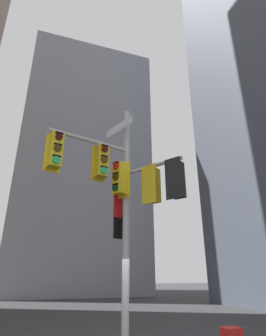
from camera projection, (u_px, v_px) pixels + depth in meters
name	position (u px, v px, depth m)	size (l,w,h in m)	color
building_mid_block	(80.00, 171.00, 37.40)	(15.12, 15.12, 30.82)	#9399A3
signal_pole_assembly	(122.00, 187.00, 7.96)	(3.77, 2.37, 7.41)	#B2B2B5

